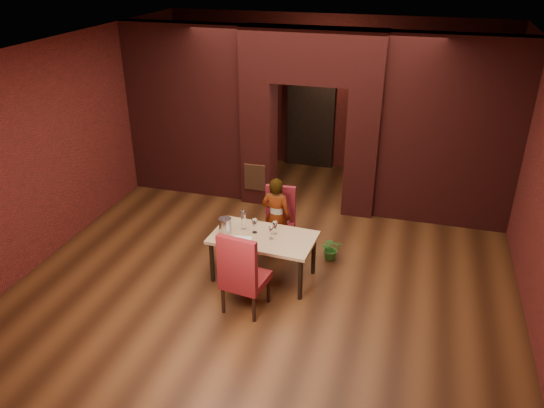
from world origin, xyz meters
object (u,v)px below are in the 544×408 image
(person_seated, at_px, (276,217))
(wine_bucket, at_px, (225,225))
(chair_near, at_px, (245,270))
(water_bottle, at_px, (243,219))
(wine_glass_a, at_px, (255,226))
(dining_table, at_px, (263,257))
(wine_glass_c, at_px, (271,233))
(chair_far, at_px, (278,221))
(wine_glass_b, at_px, (275,228))
(potted_plant, at_px, (331,249))

(person_seated, relative_size, wine_bucket, 5.86)
(chair_near, xyz_separation_m, water_bottle, (-0.33, 0.89, 0.25))
(wine_glass_a, bearing_deg, person_seated, 77.18)
(chair_near, distance_m, wine_glass_a, 0.86)
(person_seated, xyz_separation_m, water_bottle, (-0.34, -0.57, 0.19))
(dining_table, bearing_deg, wine_glass_c, -12.69)
(chair_far, distance_m, wine_glass_c, 0.88)
(person_seated, relative_size, wine_glass_b, 6.60)
(chair_near, distance_m, wine_glass_b, 0.90)
(wine_glass_a, xyz_separation_m, water_bottle, (-0.19, 0.07, 0.05))
(water_bottle, bearing_deg, chair_far, 62.51)
(wine_glass_a, height_order, wine_glass_b, wine_glass_a)
(person_seated, bearing_deg, dining_table, 96.31)
(chair_far, relative_size, chair_near, 0.88)
(chair_near, xyz_separation_m, wine_glass_a, (-0.14, 0.83, 0.20))
(water_bottle, bearing_deg, wine_glass_c, -19.99)
(wine_bucket, relative_size, potted_plant, 0.60)
(water_bottle, bearing_deg, wine_glass_a, -19.22)
(wine_glass_c, distance_m, potted_plant, 1.25)
(person_seated, bearing_deg, wine_glass_b, 110.05)
(wine_glass_b, xyz_separation_m, potted_plant, (0.72, 0.66, -0.60))
(chair_near, distance_m, person_seated, 1.46)
(dining_table, relative_size, wine_bucket, 6.64)
(chair_far, bearing_deg, potted_plant, -5.93)
(dining_table, height_order, wine_glass_c, wine_glass_c)
(person_seated, relative_size, water_bottle, 4.28)
(water_bottle, xyz_separation_m, potted_plant, (1.21, 0.63, -0.66))
(dining_table, distance_m, wine_bucket, 0.72)
(person_seated, xyz_separation_m, wine_glass_a, (-0.14, -0.63, 0.15))
(wine_glass_b, height_order, wine_glass_c, wine_glass_b)
(chair_far, bearing_deg, water_bottle, -121.76)
(chair_near, distance_m, potted_plant, 1.81)
(dining_table, bearing_deg, wine_bucket, -172.73)
(chair_near, bearing_deg, person_seated, -82.22)
(chair_far, height_order, chair_near, chair_near)
(chair_near, relative_size, wine_glass_b, 6.03)
(dining_table, xyz_separation_m, wine_glass_a, (-0.15, 0.07, 0.45))
(chair_far, bearing_deg, dining_table, -94.32)
(dining_table, xyz_separation_m, chair_near, (-0.01, -0.76, 0.25))
(person_seated, height_order, wine_bucket, person_seated)
(wine_bucket, bearing_deg, chair_near, -52.85)
(chair_near, xyz_separation_m, potted_plant, (0.88, 1.53, -0.41))
(wine_glass_b, xyz_separation_m, water_bottle, (-0.49, 0.03, 0.05))
(person_seated, height_order, wine_glass_b, person_seated)
(chair_far, bearing_deg, wine_bucket, -128.08)
(chair_near, bearing_deg, chair_far, -82.45)
(person_seated, xyz_separation_m, wine_glass_b, (0.15, -0.59, 0.14))
(wine_bucket, bearing_deg, wine_glass_b, 11.76)
(person_seated, distance_m, water_bottle, 0.69)
(wine_bucket, bearing_deg, dining_table, 4.00)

